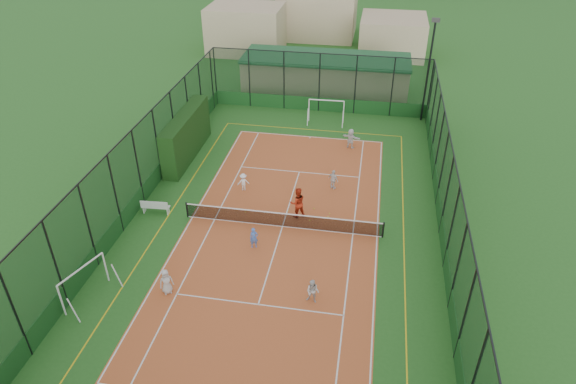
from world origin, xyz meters
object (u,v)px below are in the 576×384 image
futsal_goal_far (326,111)px  child_far_left (243,182)px  white_bench (156,206)px  child_far_right (333,180)px  child_far_back (351,138)px  child_near_mid (254,238)px  floodlight_ne (428,72)px  coach (297,203)px  child_near_right (313,291)px  futsal_goal_near (84,283)px  clubhouse (326,73)px  child_near_left (166,282)px

futsal_goal_far → child_far_left: futsal_goal_far is taller
white_bench → child_far_right: 11.28m
futsal_goal_far → child_far_back: 4.83m
child_near_mid → child_far_left: child_near_mid is taller
child_far_left → child_near_mid: bearing=89.3°
child_far_left → child_far_right: size_ratio=0.88×
floodlight_ne → white_bench: floodlight_ne is taller
child_near_mid → child_far_right: child_far_right is taller
floodlight_ne → coach: floodlight_ne is taller
coach → child_far_left: bearing=-54.3°
child_near_right → white_bench: bearing=161.6°
futsal_goal_near → child_near_right: futsal_goal_near is taller
clubhouse → child_near_mid: 24.17m
child_far_back → coach: (-2.49, -9.44, 0.22)m
futsal_goal_near → coach: size_ratio=1.44×
floodlight_ne → white_bench: (-16.40, -16.52, -3.65)m
futsal_goal_near → futsal_goal_far: size_ratio=0.96×
child_near_right → child_far_left: size_ratio=1.10×
futsal_goal_far → child_near_mid: bearing=-98.3°
child_near_left → child_far_back: bearing=30.5°
child_near_mid → coach: 3.84m
child_near_right → futsal_goal_near: bearing=-160.8°
child_near_left → coach: coach is taller
white_bench → coach: (8.49, 1.12, 0.50)m
child_near_right → child_far_right: size_ratio=0.97×
futsal_goal_near → child_far_left: 11.99m
floodlight_ne → coach: 17.59m
clubhouse → coach: 20.82m
child_near_mid → futsal_goal_far: bearing=64.4°
floodlight_ne → white_bench: bearing=-134.8°
child_far_back → child_near_mid: bearing=90.1°
futsal_goal_far → child_near_right: size_ratio=2.22×
child_near_mid → child_far_left: 5.99m
white_bench → child_far_right: size_ratio=1.25×
child_near_right → floodlight_ne: bearing=85.8°
clubhouse → child_far_left: clubhouse is taller
futsal_goal_near → child_near_right: size_ratio=2.13×
child_near_left → white_bench: bearing=81.6°
white_bench → child_near_right: (10.34, -5.82, 0.19)m
white_bench → child_far_back: 15.24m
futsal_goal_far → child_far_left: 12.07m
white_bench → futsal_goal_far: 17.15m
child_near_right → child_far_back: size_ratio=0.87×
child_far_left → child_far_right: bearing=171.2°
floodlight_ne → clubhouse: (-8.60, 5.40, -2.55)m
child_near_mid → floodlight_ne: bearing=43.7°
clubhouse → child_far_left: 18.79m
futsal_goal_near → child_near_mid: futsal_goal_near is taller
futsal_goal_far → child_far_left: bearing=-111.1°
coach → child_far_right: bearing=-140.9°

